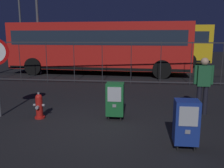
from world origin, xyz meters
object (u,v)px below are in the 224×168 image
object	(u,v)px
newspaper_box_primary	(186,122)
street_light_near_left	(36,1)
fire_hydrant	(39,106)
bus_far	(138,43)
bus_near	(99,45)
pedestrian	(203,83)
newspaper_box_secondary	(115,99)
street_light_near_right	(20,15)

from	to	relation	value
newspaper_box_primary	street_light_near_left	xyz separation A→B (m)	(-6.83, 9.11, 3.63)
fire_hydrant	bus_far	size ratio (longest dim) A/B	0.07
bus_near	street_light_near_left	bearing A→B (deg)	-165.97
street_light_near_left	pedestrian	bearing A→B (deg)	-41.32
newspaper_box_secondary	bus_near	size ratio (longest dim) A/B	0.10
newspaper_box_primary	bus_far	distance (m)	14.39
newspaper_box_primary	pedestrian	bearing A→B (deg)	69.34
newspaper_box_secondary	street_light_near_right	xyz separation A→B (m)	(-8.35, 11.70, 3.22)
bus_near	street_light_near_right	size ratio (longest dim) A/B	1.64
newspaper_box_secondary	pedestrian	distance (m)	2.61
newspaper_box_primary	street_light_near_left	bearing A→B (deg)	126.87
newspaper_box_primary	bus_far	world-z (taller)	bus_far
fire_hydrant	bus_far	distance (m)	13.18
bus_near	street_light_near_right	bearing A→B (deg)	154.94
street_light_near_right	street_light_near_left	bearing A→B (deg)	-53.48
bus_far	pedestrian	bearing A→B (deg)	-80.19
pedestrian	bus_near	size ratio (longest dim) A/B	0.16
newspaper_box_primary	street_light_near_right	world-z (taller)	street_light_near_right
pedestrian	street_light_near_left	size ratio (longest dim) A/B	0.23
newspaper_box_primary	bus_far	bearing A→B (deg)	94.50
fire_hydrant	street_light_near_left	world-z (taller)	street_light_near_left
pedestrian	street_light_near_left	bearing A→B (deg)	138.68
newspaper_box_primary	street_light_near_right	size ratio (longest dim) A/B	0.16
newspaper_box_secondary	bus_far	world-z (taller)	bus_far
newspaper_box_secondary	bus_near	bearing A→B (deg)	102.11
fire_hydrant	pedestrian	size ratio (longest dim) A/B	0.45
street_light_near_left	street_light_near_right	size ratio (longest dim) A/B	1.12
newspaper_box_primary	pedestrian	xyz separation A→B (m)	(0.88, 2.33, 0.38)
newspaper_box_secondary	bus_far	xyz separation A→B (m)	(0.49, 12.67, 1.14)
fire_hydrant	street_light_near_right	size ratio (longest dim) A/B	0.11
newspaper_box_secondary	pedestrian	world-z (taller)	pedestrian
bus_far	street_light_near_left	size ratio (longest dim) A/B	1.44
fire_hydrant	street_light_near_right	bearing A→B (deg)	117.70
street_light_near_right	pedestrian	bearing A→B (deg)	-45.43
fire_hydrant	bus_near	world-z (taller)	bus_near
bus_near	bus_far	distance (m)	5.05
bus_far	street_light_near_left	bearing A→B (deg)	-137.40
newspaper_box_secondary	bus_near	xyz separation A→B (m)	(-1.75, 8.14, 1.14)
newspaper_box_primary	street_light_near_right	bearing A→B (deg)	126.76
pedestrian	bus_near	distance (m)	8.60
fire_hydrant	pedestrian	distance (m)	4.72
newspaper_box_primary	bus_near	world-z (taller)	bus_near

